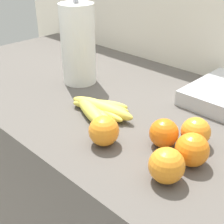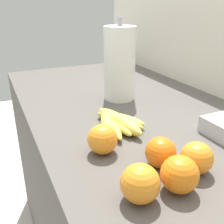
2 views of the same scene
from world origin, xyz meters
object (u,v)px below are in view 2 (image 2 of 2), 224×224
orange_far_right (180,174)px  orange_front (161,152)px  orange_back_right (197,158)px  banana_bunch (115,122)px  orange_center (103,139)px  paper_towel_roll (120,64)px  orange_right (140,183)px

orange_far_right → orange_front: bearing=169.8°
orange_back_right → orange_front: bearing=-132.1°
banana_bunch → orange_center: (0.12, -0.09, 0.02)m
orange_back_right → orange_center: bearing=-136.4°
orange_center → paper_towel_roll: paper_towel_roll is taller
banana_bunch → orange_front: (0.23, 0.01, 0.02)m
orange_far_right → orange_back_right: bearing=115.0°
orange_right → banana_bunch: bearing=162.8°
orange_center → orange_right: same height
banana_bunch → orange_back_right: (0.29, 0.06, 0.02)m
banana_bunch → orange_far_right: size_ratio=2.83×
banana_bunch → orange_center: orange_center is taller
orange_front → orange_back_right: size_ratio=0.99×
orange_front → orange_right: (0.08, -0.10, 0.00)m
orange_center → orange_back_right: size_ratio=1.05×
paper_towel_roll → orange_front: bearing=-14.9°
orange_back_right → orange_far_right: bearing=-65.0°
orange_front → orange_center: 0.15m
banana_bunch → orange_front: 0.23m
orange_far_right → paper_towel_roll: paper_towel_roll is taller
orange_far_right → paper_towel_roll: size_ratio=0.25×
banana_bunch → paper_towel_roll: paper_towel_roll is taller
banana_bunch → paper_towel_roll: 0.29m
orange_center → orange_far_right: same height
orange_front → paper_towel_roll: paper_towel_roll is taller
orange_center → paper_towel_roll: size_ratio=0.25×
orange_front → paper_towel_roll: 0.49m
orange_front → orange_center: size_ratio=0.95×
orange_front → orange_center: orange_center is taller
orange_back_right → banana_bunch: bearing=-167.3°
orange_front → orange_back_right: 0.08m
banana_bunch → orange_right: 0.33m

